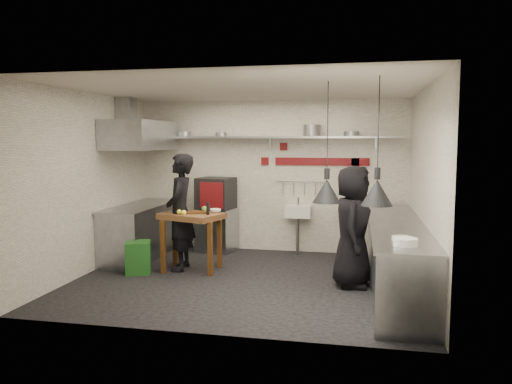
% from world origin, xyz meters
% --- Properties ---
extents(floor, '(5.00, 5.00, 0.00)m').
position_xyz_m(floor, '(0.00, 0.00, 0.00)').
color(floor, black).
rests_on(floor, ground).
extents(ceiling, '(5.00, 5.00, 0.00)m').
position_xyz_m(ceiling, '(0.00, 0.00, 2.80)').
color(ceiling, beige).
rests_on(ceiling, floor).
extents(wall_back, '(5.00, 0.04, 2.80)m').
position_xyz_m(wall_back, '(0.00, 2.10, 1.40)').
color(wall_back, silver).
rests_on(wall_back, floor).
extents(wall_front, '(5.00, 0.04, 2.80)m').
position_xyz_m(wall_front, '(0.00, -2.10, 1.40)').
color(wall_front, silver).
rests_on(wall_front, floor).
extents(wall_left, '(0.04, 4.20, 2.80)m').
position_xyz_m(wall_left, '(-2.50, 0.00, 1.40)').
color(wall_left, silver).
rests_on(wall_left, floor).
extents(wall_right, '(0.04, 4.20, 2.80)m').
position_xyz_m(wall_right, '(2.50, 0.00, 1.40)').
color(wall_right, silver).
rests_on(wall_right, floor).
extents(red_band_horiz, '(1.70, 0.02, 0.14)m').
position_xyz_m(red_band_horiz, '(0.95, 2.08, 1.68)').
color(red_band_horiz, maroon).
rests_on(red_band_horiz, wall_back).
extents(red_band_vert, '(0.14, 0.02, 1.10)m').
position_xyz_m(red_band_vert, '(1.55, 2.08, 1.20)').
color(red_band_vert, maroon).
rests_on(red_band_vert, wall_back).
extents(red_tile_a, '(0.14, 0.02, 0.14)m').
position_xyz_m(red_tile_a, '(0.25, 2.08, 1.95)').
color(red_tile_a, maroon).
rests_on(red_tile_a, wall_back).
extents(red_tile_b, '(0.14, 0.02, 0.14)m').
position_xyz_m(red_tile_b, '(-0.10, 2.08, 1.68)').
color(red_tile_b, maroon).
rests_on(red_tile_b, wall_back).
extents(back_shelf, '(4.60, 0.34, 0.04)m').
position_xyz_m(back_shelf, '(0.00, 1.92, 2.12)').
color(back_shelf, gray).
rests_on(back_shelf, wall_back).
extents(shelf_bracket_left, '(0.04, 0.06, 0.24)m').
position_xyz_m(shelf_bracket_left, '(-1.90, 2.07, 2.02)').
color(shelf_bracket_left, gray).
rests_on(shelf_bracket_left, wall_back).
extents(shelf_bracket_mid, '(0.04, 0.06, 0.24)m').
position_xyz_m(shelf_bracket_mid, '(0.00, 2.07, 2.02)').
color(shelf_bracket_mid, gray).
rests_on(shelf_bracket_mid, wall_back).
extents(shelf_bracket_right, '(0.04, 0.06, 0.24)m').
position_xyz_m(shelf_bracket_right, '(1.90, 2.07, 2.02)').
color(shelf_bracket_right, gray).
rests_on(shelf_bracket_right, wall_back).
extents(pan_far_left, '(0.30, 0.30, 0.09)m').
position_xyz_m(pan_far_left, '(-1.61, 1.92, 2.19)').
color(pan_far_left, gray).
rests_on(pan_far_left, back_shelf).
extents(pan_mid_left, '(0.27, 0.27, 0.07)m').
position_xyz_m(pan_mid_left, '(-0.89, 1.92, 2.18)').
color(pan_mid_left, gray).
rests_on(pan_mid_left, back_shelf).
extents(stock_pot, '(0.42, 0.42, 0.20)m').
position_xyz_m(stock_pot, '(0.78, 1.92, 2.24)').
color(stock_pot, gray).
rests_on(stock_pot, back_shelf).
extents(pan_right, '(0.34, 0.34, 0.08)m').
position_xyz_m(pan_right, '(1.47, 1.92, 2.18)').
color(pan_right, gray).
rests_on(pan_right, back_shelf).
extents(oven_stand, '(0.73, 0.68, 0.80)m').
position_xyz_m(oven_stand, '(-0.96, 1.80, 0.40)').
color(oven_stand, gray).
rests_on(oven_stand, floor).
extents(combi_oven, '(0.70, 0.67, 0.58)m').
position_xyz_m(combi_oven, '(-0.96, 1.78, 1.09)').
color(combi_oven, black).
rests_on(combi_oven, oven_stand).
extents(oven_door, '(0.45, 0.10, 0.46)m').
position_xyz_m(oven_door, '(-0.95, 1.46, 1.09)').
color(oven_door, maroon).
rests_on(oven_door, combi_oven).
extents(oven_glass, '(0.34, 0.07, 0.34)m').
position_xyz_m(oven_glass, '(-0.92, 1.51, 1.09)').
color(oven_glass, black).
rests_on(oven_glass, oven_door).
extents(hand_sink, '(0.46, 0.34, 0.22)m').
position_xyz_m(hand_sink, '(0.55, 1.92, 0.78)').
color(hand_sink, silver).
rests_on(hand_sink, wall_back).
extents(sink_tap, '(0.03, 0.03, 0.14)m').
position_xyz_m(sink_tap, '(0.55, 1.92, 0.96)').
color(sink_tap, gray).
rests_on(sink_tap, hand_sink).
extents(sink_drain, '(0.06, 0.06, 0.66)m').
position_xyz_m(sink_drain, '(0.55, 1.88, 0.34)').
color(sink_drain, gray).
rests_on(sink_drain, floor).
extents(utensil_rail, '(0.90, 0.02, 0.02)m').
position_xyz_m(utensil_rail, '(0.55, 2.06, 1.32)').
color(utensil_rail, gray).
rests_on(utensil_rail, wall_back).
extents(counter_right, '(0.70, 3.80, 0.90)m').
position_xyz_m(counter_right, '(2.15, 0.00, 0.45)').
color(counter_right, gray).
rests_on(counter_right, floor).
extents(counter_right_top, '(0.76, 3.90, 0.03)m').
position_xyz_m(counter_right_top, '(2.15, 0.00, 0.92)').
color(counter_right_top, gray).
rests_on(counter_right_top, counter_right).
extents(plate_stack, '(0.26, 0.26, 0.09)m').
position_xyz_m(plate_stack, '(2.12, -1.53, 0.97)').
color(plate_stack, silver).
rests_on(plate_stack, counter_right_top).
extents(small_bowl_right, '(0.28, 0.28, 0.05)m').
position_xyz_m(small_bowl_right, '(2.10, -1.24, 0.96)').
color(small_bowl_right, silver).
rests_on(small_bowl_right, counter_right_top).
extents(counter_left, '(0.70, 1.90, 0.90)m').
position_xyz_m(counter_left, '(-2.15, 1.05, 0.45)').
color(counter_left, gray).
rests_on(counter_left, floor).
extents(counter_left_top, '(0.76, 2.00, 0.03)m').
position_xyz_m(counter_left_top, '(-2.15, 1.05, 0.92)').
color(counter_left_top, gray).
rests_on(counter_left_top, counter_left).
extents(extractor_hood, '(0.78, 1.60, 0.50)m').
position_xyz_m(extractor_hood, '(-2.10, 1.05, 2.15)').
color(extractor_hood, gray).
rests_on(extractor_hood, ceiling).
extents(hood_duct, '(0.28, 0.28, 0.50)m').
position_xyz_m(hood_duct, '(-2.35, 1.05, 2.55)').
color(hood_duct, gray).
rests_on(hood_duct, ceiling).
extents(green_bin, '(0.48, 0.48, 0.50)m').
position_xyz_m(green_bin, '(-1.73, 0.06, 0.25)').
color(green_bin, '#1C561C').
rests_on(green_bin, floor).
extents(prep_table, '(1.08, 0.91, 0.92)m').
position_xyz_m(prep_table, '(-0.96, 0.39, 0.46)').
color(prep_table, brown).
rests_on(prep_table, floor).
extents(cutting_board, '(0.39, 0.32, 0.02)m').
position_xyz_m(cutting_board, '(-0.88, 0.43, 0.93)').
color(cutting_board, '#4E2D11').
rests_on(cutting_board, prep_table).
extents(pepper_mill, '(0.06, 0.06, 0.20)m').
position_xyz_m(pepper_mill, '(-0.66, 0.27, 1.02)').
color(pepper_mill, black).
rests_on(pepper_mill, prep_table).
extents(lemon_a, '(0.07, 0.07, 0.07)m').
position_xyz_m(lemon_a, '(-1.11, 0.24, 0.96)').
color(lemon_a, '#FBF33C').
rests_on(lemon_a, prep_table).
extents(lemon_b, '(0.08, 0.08, 0.08)m').
position_xyz_m(lemon_b, '(-1.02, 0.19, 0.96)').
color(lemon_b, '#FBF33C').
rests_on(lemon_b, prep_table).
extents(veg_ball, '(0.12, 0.12, 0.10)m').
position_xyz_m(veg_ball, '(-0.80, 0.54, 0.97)').
color(veg_ball, olive).
rests_on(veg_ball, prep_table).
extents(steel_tray, '(0.23, 0.19, 0.03)m').
position_xyz_m(steel_tray, '(-1.16, 0.57, 0.94)').
color(steel_tray, gray).
rests_on(steel_tray, prep_table).
extents(bowl, '(0.21, 0.21, 0.06)m').
position_xyz_m(bowl, '(-0.61, 0.54, 0.95)').
color(bowl, silver).
rests_on(bowl, prep_table).
extents(heat_lamp_near, '(0.37, 0.37, 1.53)m').
position_xyz_m(heat_lamp_near, '(1.22, -0.68, 2.04)').
color(heat_lamp_near, black).
rests_on(heat_lamp_near, ceiling).
extents(heat_lamp_far, '(0.42, 0.42, 1.49)m').
position_xyz_m(heat_lamp_far, '(1.82, -1.13, 2.06)').
color(heat_lamp_far, black).
rests_on(heat_lamp_far, ceiling).
extents(chef_left, '(0.54, 0.73, 1.86)m').
position_xyz_m(chef_left, '(-1.16, 0.41, 0.93)').
color(chef_left, black).
rests_on(chef_left, floor).
extents(chef_right, '(0.59, 0.87, 1.72)m').
position_xyz_m(chef_right, '(1.54, 0.03, 0.86)').
color(chef_right, black).
rests_on(chef_right, floor).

